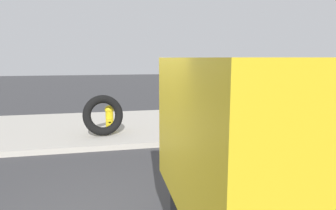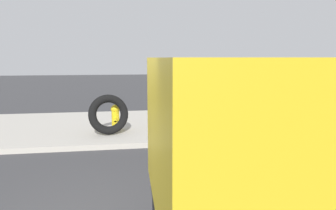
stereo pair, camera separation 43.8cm
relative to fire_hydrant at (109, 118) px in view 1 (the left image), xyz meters
The scene contains 4 objects.
sidewalk_curb 1.14m from the fire_hydrant, 96.39° to the left, with size 36.00×5.00×0.15m, color #ADA89E.
fire_hydrant is the anchor object (origin of this frame).
loose_tire 0.49m from the fire_hydrant, 114.22° to the right, with size 1.18×1.18×0.24m, color black.
stop_sign 3.25m from the fire_hydrant, 21.60° to the right, with size 0.76×0.08×2.19m.
Camera 1 is at (-0.11, -3.74, 2.40)m, focal length 32.32 mm.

